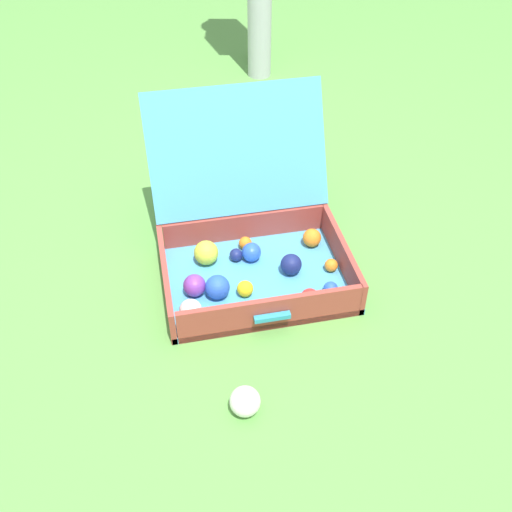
{
  "coord_description": "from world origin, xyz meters",
  "views": [
    {
      "loc": [
        -0.29,
        -1.35,
        1.37
      ],
      "look_at": [
        -0.0,
        0.02,
        0.11
      ],
      "focal_mm": 41.32,
      "sensor_mm": 36.0,
      "label": 1
    }
  ],
  "objects": [
    {
      "name": "ground_plane",
      "position": [
        0.0,
        0.0,
        0.0
      ],
      "size": [
        16.0,
        16.0,
        0.0
      ],
      "primitive_type": "plane",
      "color": "#569342"
    },
    {
      "name": "open_suitcase",
      "position": [
        -0.01,
        0.1,
        0.11
      ],
      "size": [
        0.6,
        0.65,
        0.51
      ],
      "color": "#4799C6",
      "rests_on": "ground"
    },
    {
      "name": "stray_ball_on_grass",
      "position": [
        -0.13,
        -0.46,
        0.04
      ],
      "size": [
        0.08,
        0.08,
        0.08
      ],
      "primitive_type": "sphere",
      "color": "white",
      "rests_on": "ground"
    }
  ]
}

